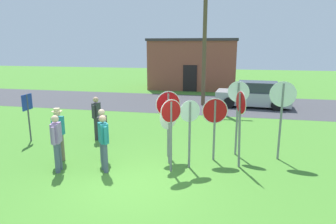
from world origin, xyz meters
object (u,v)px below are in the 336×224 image
object	(u,v)px
utility_pole	(205,36)
person_in_blue	(59,132)
stop_sign_nearest	(169,124)
person_on_left	(57,140)
stop_sign_leaning_left	(282,106)
stop_sign_far_back	(190,123)
stop_sign_rear_left	(238,106)
stop_sign_center_cluster	(171,124)
info_panel_leftmost	(28,109)
parked_car_on_street	(254,95)
person_in_teal	(104,140)
person_in_dark_shirt	(102,132)
stop_sign_rear_right	(168,112)
stop_sign_tallest	(215,118)
stop_sign_leaning_right	(240,116)
person_holding_notes	(97,116)

from	to	relation	value
utility_pole	person_in_blue	xyz separation A→B (m)	(-3.58, -10.09, -3.15)
stop_sign_nearest	person_on_left	size ratio (longest dim) A/B	1.12
stop_sign_leaning_left	person_on_left	bearing A→B (deg)	-160.08
stop_sign_far_back	stop_sign_rear_left	world-z (taller)	stop_sign_rear_left
stop_sign_rear_left	person_in_blue	bearing A→B (deg)	-161.81
stop_sign_center_cluster	info_panel_leftmost	world-z (taller)	stop_sign_center_cluster
stop_sign_far_back	stop_sign_center_cluster	size ratio (longest dim) A/B	0.96
stop_sign_center_cluster	stop_sign_leaning_left	bearing A→B (deg)	27.44
parked_car_on_street	person_in_teal	size ratio (longest dim) A/B	2.62
person_in_teal	person_in_dark_shirt	bearing A→B (deg)	116.30
stop_sign_center_cluster	person_in_teal	distance (m)	2.01
stop_sign_rear_left	person_in_blue	size ratio (longest dim) A/B	1.44
stop_sign_rear_right	person_on_left	xyz separation A→B (m)	(-2.90, -1.83, -0.56)
stop_sign_tallest	info_panel_leftmost	size ratio (longest dim) A/B	1.11
utility_pole	person_in_blue	size ratio (longest dim) A/B	4.55
stop_sign_tallest	stop_sign_leaning_right	bearing A→B (deg)	-29.74
person_in_dark_shirt	stop_sign_nearest	bearing A→B (deg)	6.48
stop_sign_rear_right	person_in_dark_shirt	xyz separation A→B (m)	(-1.95, -0.79, -0.56)
parked_car_on_street	stop_sign_rear_left	distance (m)	8.64
stop_sign_far_back	person_holding_notes	world-z (taller)	stop_sign_far_back
parked_car_on_street	stop_sign_rear_right	size ratio (longest dim) A/B	2.02
utility_pole	person_in_teal	size ratio (longest dim) A/B	4.68
parked_car_on_street	stop_sign_rear_right	world-z (taller)	stop_sign_rear_right
person_on_left	person_in_blue	world-z (taller)	person_in_blue
stop_sign_tallest	person_in_teal	bearing A→B (deg)	-153.42
stop_sign_rear_left	info_panel_leftmost	size ratio (longest dim) A/B	1.37
stop_sign_leaning_left	stop_sign_rear_left	size ratio (longest dim) A/B	1.02
parked_car_on_street	stop_sign_tallest	distance (m)	9.35
stop_sign_leaning_right	stop_sign_rear_left	size ratio (longest dim) A/B	0.94
stop_sign_far_back	person_in_teal	distance (m)	2.55
stop_sign_nearest	info_panel_leftmost	size ratio (longest dim) A/B	1.03
stop_sign_rear_left	person_on_left	bearing A→B (deg)	-154.29
utility_pole	stop_sign_leaning_right	xyz separation A→B (m)	(1.92, -9.36, -2.56)
person_holding_notes	info_panel_leftmost	xyz separation A→B (m)	(-2.43, -0.75, 0.31)
utility_pole	parked_car_on_street	distance (m)	4.60
stop_sign_tallest	stop_sign_rear_right	world-z (taller)	stop_sign_rear_right
stop_sign_leaning_right	person_holding_notes	distance (m)	5.65
parked_car_on_street	person_holding_notes	bearing A→B (deg)	-129.36
person_in_blue	stop_sign_rear_right	bearing A→B (deg)	19.68
stop_sign_center_cluster	stop_sign_leaning_right	xyz separation A→B (m)	(1.93, 0.73, 0.14)
person_in_dark_shirt	person_on_left	world-z (taller)	same
stop_sign_rear_right	info_panel_leftmost	xyz separation A→B (m)	(-5.54, 0.49, -0.25)
parked_car_on_street	stop_sign_leaning_right	bearing A→B (deg)	-96.65
stop_sign_rear_left	info_panel_leftmost	distance (m)	7.75
parked_car_on_street	stop_sign_leaning_right	xyz separation A→B (m)	(-1.12, -9.57, 0.89)
stop_sign_rear_right	person_in_dark_shirt	world-z (taller)	stop_sign_rear_right
stop_sign_center_cluster	stop_sign_leaning_right	bearing A→B (deg)	20.70
parked_car_on_street	stop_sign_tallest	size ratio (longest dim) A/B	2.19
utility_pole	stop_sign_far_back	world-z (taller)	utility_pole
person_in_blue	person_holding_notes	bearing A→B (deg)	86.56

